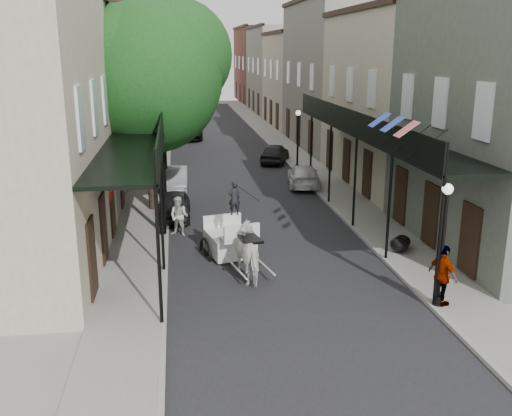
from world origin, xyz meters
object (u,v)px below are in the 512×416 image
object	(u,v)px
tree_near	(156,72)
tree_far	(162,74)
carriage	(226,222)
lamppost_right_near	(443,244)
car_left_mid	(175,179)
lamppost_left	(161,188)
pedestrian_walking	(179,216)
lamppost_right_far	(298,139)
car_right_far	(275,153)
car_left_near	(175,206)
car_left_far	(185,130)
horse	(252,253)
pedestrian_sidewalk_right	(443,276)
pedestrian_sidewalk_left	(145,160)
car_right_near	(303,176)

from	to	relation	value
tree_near	tree_far	size ratio (longest dim) A/B	1.12
carriage	tree_near	bearing A→B (deg)	99.05
lamppost_right_near	car_left_mid	size ratio (longest dim) A/B	0.98
lamppost_left	pedestrian_walking	xyz separation A→B (m)	(0.68, 0.03, -1.22)
lamppost_right_far	car_right_far	world-z (taller)	lamppost_right_far
lamppost_right_far	car_right_far	distance (m)	3.40
carriage	lamppost_right_near	bearing A→B (deg)	-57.99
car_left_mid	car_left_near	bearing A→B (deg)	-88.67
lamppost_right_far	car_left_near	xyz separation A→B (m)	(-7.70, -9.40, -1.45)
pedestrian_walking	car_left_far	size ratio (longest dim) A/B	0.30
horse	car_left_near	world-z (taller)	horse
carriage	car_left_mid	distance (m)	10.36
pedestrian_sidewalk_right	car_left_mid	xyz separation A→B (m)	(-7.76, 16.00, -0.43)
lamppost_right_near	horse	size ratio (longest dim) A/B	1.76
car_left_far	lamppost_left	bearing A→B (deg)	-96.42
tree_far	car_right_far	bearing A→B (deg)	-23.37
pedestrian_walking	pedestrian_sidewalk_left	distance (m)	12.49
lamppost_left	pedestrian_sidewalk_left	size ratio (longest dim) A/B	2.36
lamppost_right_far	carriage	size ratio (longest dim) A/B	1.24
car_right_near	pedestrian_walking	bearing A→B (deg)	57.63
lamppost_right_far	horse	size ratio (longest dim) A/B	1.76
car_left_mid	car_right_near	distance (m)	7.16
car_left_near	car_right_far	xyz separation A→B (m)	(6.78, 12.36, 0.07)
horse	car_right_near	distance (m)	13.70
car_left_near	lamppost_right_near	bearing A→B (deg)	-52.34
tree_near	pedestrian_sidewalk_right	distance (m)	15.76
pedestrian_sidewalk_left	car_left_near	xyz separation A→B (m)	(1.77, -9.76, -0.31)
car_left_near	car_left_far	xyz separation A→B (m)	(1.00, 23.97, 0.18)
car_left_near	car_right_far	size ratio (longest dim) A/B	0.90
tree_near	lamppost_right_near	distance (m)	15.39
carriage	car_right_near	xyz separation A→B (m)	(5.27, 10.17, -0.56)
lamppost_right_far	pedestrian_walking	size ratio (longest dim) A/B	2.25
lamppost_right_near	car_left_mid	xyz separation A→B (m)	(-7.66, 16.00, -1.43)
pedestrian_sidewalk_left	car_left_near	bearing A→B (deg)	63.46
lamppost_right_near	lamppost_right_far	size ratio (longest dim) A/B	1.00
horse	pedestrian_sidewalk_right	distance (m)	6.11
horse	pedestrian_sidewalk_left	bearing A→B (deg)	-88.65
carriage	car_right_far	bearing A→B (deg)	61.52
lamppost_left	pedestrian_sidewalk_left	bearing A→B (deg)	95.85
horse	car_left_far	bearing A→B (deg)	-99.87
lamppost_right_near	pedestrian_sidewalk_left	size ratio (longest dim) A/B	2.36
lamppost_left	car_left_near	distance (m)	3.02
horse	car_left_far	size ratio (longest dim) A/B	0.38
tree_near	lamppost_left	bearing A→B (deg)	-88.66
horse	car_left_mid	world-z (taller)	horse
tree_far	lamppost_left	xyz separation A→B (m)	(0.15, -18.18, -3.79)
lamppost_right_far	car_left_near	world-z (taller)	lamppost_right_far
lamppost_right_far	car_right_near	bearing A→B (deg)	-97.13
car_left_mid	car_right_far	distance (m)	9.69
tree_far	car_right_near	size ratio (longest dim) A/B	2.08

